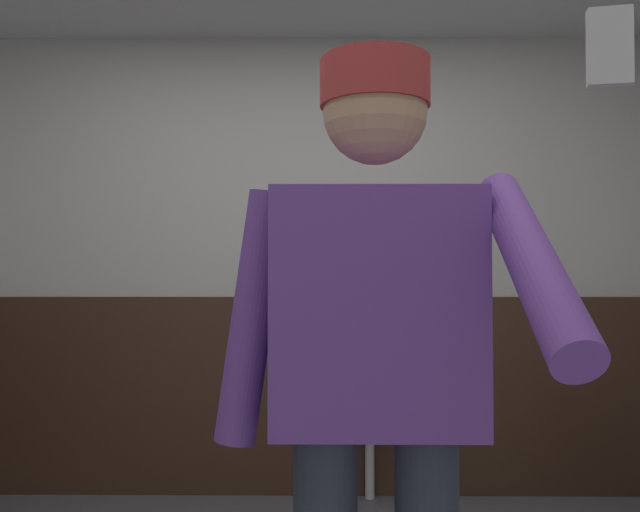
# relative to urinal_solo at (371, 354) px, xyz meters

# --- Properties ---
(wall_back) EXTENTS (4.51, 0.12, 2.51)m
(wall_back) POSITION_rel_urinal_solo_xyz_m (-0.38, 0.22, 0.48)
(wall_back) COLOR #B2B2AD
(wall_back) RESTS_ON ground_plane
(wainscot_band_back) EXTENTS (3.91, 0.03, 1.07)m
(wainscot_band_back) POSITION_rel_urinal_solo_xyz_m (-0.38, 0.14, -0.24)
(wainscot_band_back) COLOR #382319
(wainscot_band_back) RESTS_ON ground_plane
(urinal_solo) EXTENTS (0.40, 0.34, 1.24)m
(urinal_solo) POSITION_rel_urinal_solo_xyz_m (0.00, 0.00, 0.00)
(urinal_solo) COLOR white
(urinal_solo) RESTS_ON ground_plane
(person) EXTENTS (0.67, 0.60, 1.67)m
(person) POSITION_rel_urinal_solo_xyz_m (-0.12, -2.00, 0.22)
(person) COLOR #2D3342
(person) RESTS_ON ground_plane
(cell_phone) EXTENTS (0.06, 0.03, 0.11)m
(cell_phone) POSITION_rel_urinal_solo_xyz_m (0.17, -2.50, 0.74)
(cell_phone) COLOR silver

